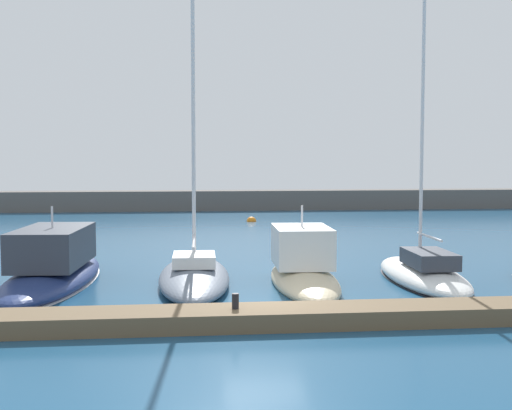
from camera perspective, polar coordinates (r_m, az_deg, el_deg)
name	(u,v)px	position (r m, az deg, el deg)	size (l,w,h in m)	color
ground_plane	(265,315)	(20.56, 0.76, -9.49)	(120.00, 120.00, 0.00)	navy
dock_pier	(270,317)	(19.20, 1.25, -9.66)	(31.09, 1.69, 0.53)	brown
breakwater_seawall	(212,200)	(61.02, -3.79, 0.41)	(108.00, 2.66, 1.81)	#5B5651
motorboat_navy_second	(53,267)	(26.54, -17.11, -5.14)	(3.57, 10.22, 3.26)	navy
sailboat_slate_third	(194,273)	(25.48, -5.36, -5.90)	(2.84, 9.06, 16.41)	slate
motorboat_sand_fourth	(303,267)	(25.62, 4.09, -5.36)	(2.70, 8.13, 3.33)	beige
sailboat_white_fifth	(423,273)	(26.58, 14.26, -5.69)	(2.72, 8.04, 16.41)	white
mooring_buoy_orange	(251,222)	(50.01, -0.40, -1.44)	(0.74, 0.74, 0.74)	orange
dock_bollard	(235,301)	(18.99, -1.80, -8.31)	(0.20, 0.20, 0.44)	black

